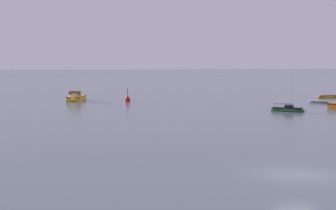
# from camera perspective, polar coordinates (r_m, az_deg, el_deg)

# --- Properties ---
(ground_plane) EXTENTS (800.00, 800.00, 0.00)m
(ground_plane) POSITION_cam_1_polar(r_m,az_deg,el_deg) (33.04, 13.31, -7.10)
(ground_plane) COLOR slate
(motorboat_moored_0) EXTENTS (3.95, 6.93, 2.50)m
(motorboat_moored_0) POSITION_cam_1_polar(r_m,az_deg,el_deg) (92.25, -9.65, 0.66)
(motorboat_moored_0) COLOR gold
(motorboat_moored_0) RESTS_ON ground
(rowboat_moored_1) EXTENTS (2.98, 3.34, 0.53)m
(rowboat_moored_1) POSITION_cam_1_polar(r_m,az_deg,el_deg) (90.04, 15.42, 0.31)
(rowboat_moored_1) COLOR gray
(rowboat_moored_1) RESTS_ON ground
(sailboat_moored_0) EXTENTS (4.58, 3.90, 5.19)m
(sailboat_moored_0) POSITION_cam_1_polar(r_m,az_deg,el_deg) (73.82, 12.36, -0.48)
(sailboat_moored_0) COLOR #23602D
(sailboat_moored_0) RESTS_ON ground
(rowboat_moored_7) EXTENTS (4.45, 2.06, 0.68)m
(rowboat_moored_7) POSITION_cam_1_polar(r_m,az_deg,el_deg) (102.90, 16.30, 0.83)
(rowboat_moored_7) COLOR gold
(rowboat_moored_7) RESTS_ON ground
(channel_buoy) EXTENTS (0.90, 0.90, 2.30)m
(channel_buoy) POSITION_cam_1_polar(r_m,az_deg,el_deg) (89.55, -4.25, 0.65)
(channel_buoy) COLOR red
(channel_buoy) RESTS_ON ground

